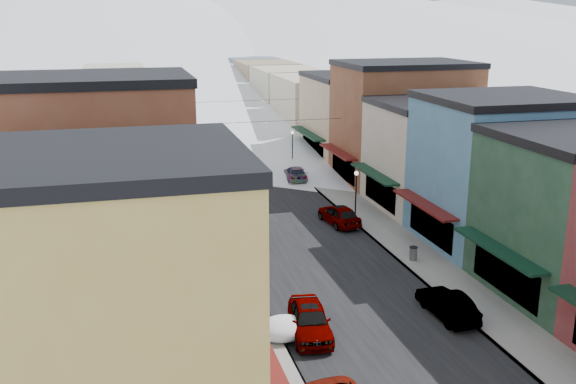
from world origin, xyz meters
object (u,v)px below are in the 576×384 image
car_silver_sedan (310,320)px  car_green_sedan (447,304)px  car_dark_hatch (249,227)px  trash_can (413,253)px  streetlamp_near (356,190)px

car_silver_sedan → car_green_sedan: size_ratio=1.08×
car_dark_hatch → trash_can: 12.10m
car_dark_hatch → streetlamp_near: streetlamp_near is taller
car_green_sedan → trash_can: size_ratio=4.86×
trash_can → streetlamp_near: bearing=94.6°
trash_can → streetlamp_near: streetlamp_near is taller
trash_can → car_green_sedan: bearing=-102.4°
car_dark_hatch → car_green_sedan: bearing=-69.1°
car_dark_hatch → streetlamp_near: bearing=2.6°
car_dark_hatch → streetlamp_near: (8.70, 1.29, 1.92)m
car_silver_sedan → trash_can: size_ratio=5.25×
car_green_sedan → trash_can: car_green_sedan is taller
car_green_sedan → streetlamp_near: (0.99, 16.60, 1.92)m
car_dark_hatch → trash_can: size_ratio=4.83×
trash_can → streetlamp_near: 9.16m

